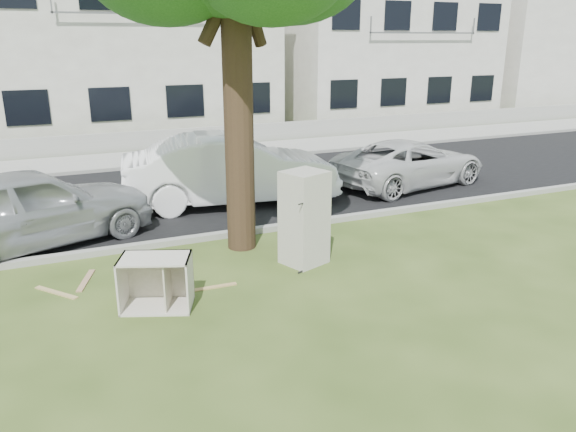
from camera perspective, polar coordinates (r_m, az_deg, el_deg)
name	(u,v)px	position (r m, az deg, el deg)	size (l,w,h in m)	color
ground	(299,278)	(9.56, 1.12, -6.30)	(120.00, 120.00, 0.00)	#344518
road	(204,192)	(14.92, -8.49, 2.38)	(120.00, 7.00, 0.01)	black
kerb_near	(250,234)	(11.67, -3.88, -1.81)	(120.00, 0.18, 0.12)	gray
kerb_far	(175,166)	(18.28, -11.45, 5.02)	(120.00, 0.18, 0.12)	gray
sidewalk	(165,157)	(19.67, -12.37, 5.86)	(120.00, 2.80, 0.01)	gray
low_wall	(156,140)	(21.16, -13.31, 7.55)	(120.00, 0.15, 0.70)	gray
townhouse_center	(128,42)	(25.70, -15.97, 16.63)	(11.22, 8.16, 7.44)	silver
townhouse_right	(372,48)	(29.87, 8.50, 16.56)	(10.20, 8.16, 6.84)	silver
filler_right	(565,50)	(39.40, 26.31, 14.89)	(16.00, 9.00, 6.40)	silver
fridge	(304,218)	(9.91, 1.66, -0.20)	(0.69, 0.64, 1.69)	beige
cabinet	(156,282)	(8.64, -13.24, -6.59)	(1.03, 0.64, 0.80)	silver
plank_a	(204,289)	(9.24, -8.55, -7.31)	(1.09, 0.09, 0.02)	tan
plank_b	(56,293)	(9.73, -22.48, -7.20)	(0.90, 0.09, 0.02)	tan
plank_c	(86,280)	(10.02, -19.85, -6.18)	(0.88, 0.10, 0.02)	#A87E5D
car_center	(231,170)	(13.66, -5.83, 4.70)	(1.78, 5.12, 1.69)	white
car_right	(410,163)	(15.76, 12.28, 5.31)	(2.08, 4.51, 1.25)	silver
car_left	(29,207)	(11.81, -24.78, 0.80)	(1.86, 4.62, 1.57)	#9EA0A5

